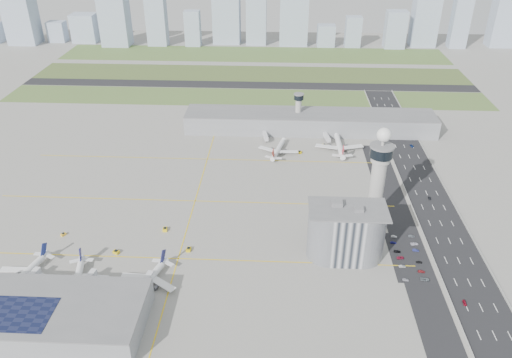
{
  "coord_description": "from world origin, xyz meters",
  "views": [
    {
      "loc": [
        14.01,
        -245.7,
        175.37
      ],
      "look_at": [
        0.0,
        35.0,
        15.0
      ],
      "focal_mm": 35.0,
      "sensor_mm": 36.0,
      "label": 1
    }
  ],
  "objects_px": {
    "car_lot_4": "(393,242)",
    "car_lot_9": "(416,250)",
    "car_lot_5": "(394,237)",
    "jet_bridge_near_0": "(23,289)",
    "airplane_far_a": "(279,146)",
    "tug_2": "(189,249)",
    "control_tower": "(378,175)",
    "tug_3": "(165,229)",
    "car_lot_11": "(411,236)",
    "car_lot_7": "(421,271)",
    "car_lot_10": "(414,244)",
    "car_hw_1": "(430,198)",
    "tug_0": "(63,234)",
    "tug_1": "(116,252)",
    "jet_bridge_near_1": "(81,291)",
    "car_lot_3": "(397,251)",
    "car_hw_0": "(465,303)",
    "tug_5": "(324,145)",
    "car_lot_6": "(425,279)",
    "car_lot_0": "(405,280)",
    "secondary_tower": "(298,109)",
    "airplane_far_b": "(340,142)",
    "car_hw_4": "(382,117)",
    "car_lot_2": "(400,258)",
    "jet_bridge_far_1": "(325,135)",
    "car_lot_8": "(419,262)",
    "car_hw_2": "(412,146)",
    "jet_bridge_near_2": "(140,293)",
    "airplane_near_c": "(147,278)",
    "jet_bridge_far_0": "(264,134)",
    "admin_building": "(346,233)",
    "tug_4": "(300,152)",
    "airplane_near_a": "(24,270)",
    "airplane_near_b": "(76,277)",
    "car_lot_1": "(402,266)"
  },
  "relations": [
    {
      "from": "car_lot_4",
      "to": "car_lot_7",
      "type": "height_order",
      "value": "car_lot_4"
    },
    {
      "from": "tug_1",
      "to": "car_lot_5",
      "type": "xyz_separation_m",
      "value": [
        159.07,
        22.92,
        -0.46
      ]
    },
    {
      "from": "airplane_near_c",
      "to": "airplane_far_a",
      "type": "relative_size",
      "value": 0.99
    },
    {
      "from": "jet_bridge_near_1",
      "to": "car_lot_3",
      "type": "height_order",
      "value": "jet_bridge_near_1"
    },
    {
      "from": "jet_bridge_near_2",
      "to": "tug_3",
      "type": "relative_size",
      "value": 3.85
    },
    {
      "from": "control_tower",
      "to": "tug_3",
      "type": "height_order",
      "value": "control_tower"
    },
    {
      "from": "airplane_far_a",
      "to": "tug_5",
      "type": "xyz_separation_m",
      "value": [
        36.78,
        13.62,
        -4.46
      ]
    },
    {
      "from": "airplane_far_b",
      "to": "car_hw_0",
      "type": "bearing_deg",
      "value": -166.49
    },
    {
      "from": "control_tower",
      "to": "car_lot_1",
      "type": "bearing_deg",
      "value": -74.8
    },
    {
      "from": "admin_building",
      "to": "airplane_near_c",
      "type": "xyz_separation_m",
      "value": [
        -103.51,
        -30.55,
        -10.05
      ]
    },
    {
      "from": "tug_2",
      "to": "jet_bridge_near_2",
      "type": "bearing_deg",
      "value": 68.56
    },
    {
      "from": "jet_bridge_far_0",
      "to": "airplane_far_b",
      "type": "bearing_deg",
      "value": 61.99
    },
    {
      "from": "tug_3",
      "to": "car_lot_1",
      "type": "xyz_separation_m",
      "value": [
        135.49,
        -27.26,
        -0.45
      ]
    },
    {
      "from": "airplane_near_b",
      "to": "tug_4",
      "type": "bearing_deg",
      "value": 131.07
    },
    {
      "from": "airplane_near_c",
      "to": "car_hw_1",
      "type": "height_order",
      "value": "airplane_near_c"
    },
    {
      "from": "tug_4",
      "to": "car_hw_2",
      "type": "relative_size",
      "value": 0.74
    },
    {
      "from": "car_lot_4",
      "to": "car_lot_9",
      "type": "xyz_separation_m",
      "value": [
        11.36,
        -6.69,
        -0.0
      ]
    },
    {
      "from": "airplane_far_b",
      "to": "airplane_near_c",
      "type": "bearing_deg",
      "value": 143.97
    },
    {
      "from": "tug_5",
      "to": "airplane_near_a",
      "type": "bearing_deg",
      "value": 26.94
    },
    {
      "from": "tug_2",
      "to": "car_hw_4",
      "type": "relative_size",
      "value": 0.95
    },
    {
      "from": "car_lot_2",
      "to": "car_lot_8",
      "type": "height_order",
      "value": "car_lot_2"
    },
    {
      "from": "jet_bridge_far_1",
      "to": "car_lot_8",
      "type": "bearing_deg",
      "value": 4.34
    },
    {
      "from": "airplane_far_a",
      "to": "tug_2",
      "type": "distance_m",
      "value": 136.14
    },
    {
      "from": "admin_building",
      "to": "tug_5",
      "type": "bearing_deg",
      "value": 90.46
    },
    {
      "from": "car_lot_5",
      "to": "jet_bridge_near_0",
      "type": "bearing_deg",
      "value": 113.89
    },
    {
      "from": "car_lot_5",
      "to": "jet_bridge_near_1",
      "type": "bearing_deg",
      "value": 116.62
    },
    {
      "from": "tug_2",
      "to": "car_hw_4",
      "type": "distance_m",
      "value": 247.59
    },
    {
      "from": "control_tower",
      "to": "tug_1",
      "type": "height_order",
      "value": "control_tower"
    },
    {
      "from": "car_lot_6",
      "to": "car_hw_2",
      "type": "height_order",
      "value": "car_lot_6"
    },
    {
      "from": "jet_bridge_near_0",
      "to": "tug_2",
      "type": "height_order",
      "value": "jet_bridge_near_0"
    },
    {
      "from": "car_lot_9",
      "to": "tug_5",
      "type": "bearing_deg",
      "value": 27.15
    },
    {
      "from": "tug_0",
      "to": "tug_1",
      "type": "relative_size",
      "value": 0.83
    },
    {
      "from": "car_lot_2",
      "to": "car_lot_9",
      "type": "height_order",
      "value": "car_lot_9"
    },
    {
      "from": "jet_bridge_far_1",
      "to": "car_lot_9",
      "type": "bearing_deg",
      "value": 5.48
    },
    {
      "from": "tug_4",
      "to": "car_lot_7",
      "type": "distance_m",
      "value": 151.6
    },
    {
      "from": "airplane_far_b",
      "to": "tug_2",
      "type": "distance_m",
      "value": 166.55
    },
    {
      "from": "secondary_tower",
      "to": "tug_5",
      "type": "height_order",
      "value": "secondary_tower"
    },
    {
      "from": "jet_bridge_far_0",
      "to": "car_hw_0",
      "type": "distance_m",
      "value": 217.19
    },
    {
      "from": "airplane_near_a",
      "to": "airplane_far_a",
      "type": "distance_m",
      "value": 202.38
    },
    {
      "from": "car_lot_9",
      "to": "car_hw_1",
      "type": "height_order",
      "value": "car_lot_9"
    },
    {
      "from": "car_lot_11",
      "to": "jet_bridge_near_0",
      "type": "bearing_deg",
      "value": 104.85
    },
    {
      "from": "car_lot_2",
      "to": "car_lot_6",
      "type": "height_order",
      "value": "car_lot_6"
    },
    {
      "from": "car_lot_10",
      "to": "car_hw_1",
      "type": "bearing_deg",
      "value": -30.04
    },
    {
      "from": "airplane_far_b",
      "to": "car_lot_7",
      "type": "relative_size",
      "value": 11.75
    },
    {
      "from": "car_lot_6",
      "to": "car_lot_0",
      "type": "bearing_deg",
      "value": 102.64
    },
    {
      "from": "admin_building",
      "to": "car_lot_7",
      "type": "bearing_deg",
      "value": -17.82
    },
    {
      "from": "car_lot_7",
      "to": "car_hw_0",
      "type": "bearing_deg",
      "value": -138.84
    },
    {
      "from": "jet_bridge_near_2",
      "to": "car_lot_3",
      "type": "distance_m",
      "value": 142.16
    },
    {
      "from": "jet_bridge_near_2",
      "to": "car_hw_0",
      "type": "bearing_deg",
      "value": -78.83
    },
    {
      "from": "car_lot_11",
      "to": "airplane_near_a",
      "type": "bearing_deg",
      "value": 101.72
    }
  ]
}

